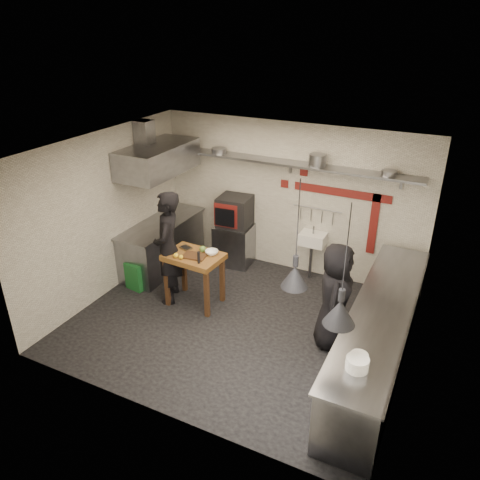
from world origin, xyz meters
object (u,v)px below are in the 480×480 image
at_px(oven_stand, 235,244).
at_px(prep_table, 195,279).
at_px(chef_left, 168,248).
at_px(chef_right, 335,297).
at_px(combi_oven, 235,211).
at_px(green_bin, 139,274).

height_order(oven_stand, prep_table, prep_table).
relative_size(chef_left, chef_right, 1.19).
xyz_separation_m(combi_oven, prep_table, (0.05, -1.59, -0.63)).
bearing_deg(green_bin, chef_left, -5.02).
xyz_separation_m(green_bin, chef_right, (3.56, -0.05, 0.56)).
bearing_deg(chef_left, prep_table, 73.85).
relative_size(combi_oven, chef_left, 0.30).
bearing_deg(chef_left, oven_stand, 142.11).
bearing_deg(chef_right, combi_oven, 45.38).
bearing_deg(oven_stand, chef_right, -38.37).
distance_m(green_bin, chef_left, 1.03).
xyz_separation_m(oven_stand, chef_right, (2.44, -1.64, 0.41)).
distance_m(oven_stand, green_bin, 1.95).
bearing_deg(combi_oven, prep_table, -92.55).
bearing_deg(chef_right, prep_table, 78.20).
bearing_deg(oven_stand, green_bin, -129.48).
relative_size(combi_oven, chef_right, 0.36).
bearing_deg(combi_oven, chef_right, -38.45).
bearing_deg(prep_table, combi_oven, 95.52).
bearing_deg(prep_table, oven_stand, 95.86).
bearing_deg(oven_stand, chef_left, -107.52).
bearing_deg(combi_oven, green_bin, -129.72).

